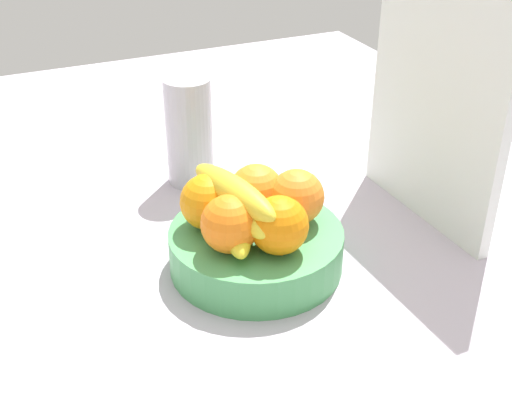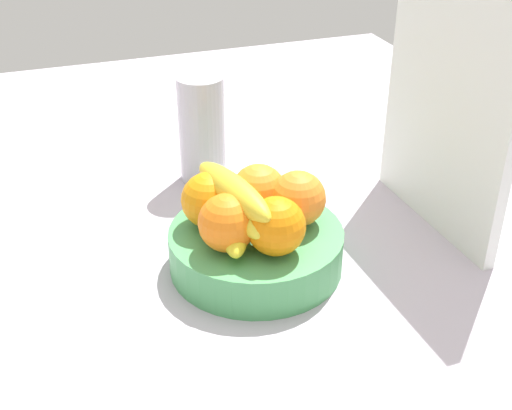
# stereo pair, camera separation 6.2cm
# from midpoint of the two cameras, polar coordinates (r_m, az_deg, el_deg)

# --- Properties ---
(ground_plane) EXTENTS (1.80, 1.40, 0.03)m
(ground_plane) POSITION_cam_midpoint_polar(r_m,az_deg,el_deg) (0.97, -0.52, -4.99)
(ground_plane) COLOR #B7ACBA
(fruit_bowl) EXTENTS (0.24, 0.24, 0.06)m
(fruit_bowl) POSITION_cam_midpoint_polar(r_m,az_deg,el_deg) (0.93, 1.91, -3.69)
(fruit_bowl) COLOR #489B59
(fruit_bowl) RESTS_ON ground_plane
(orange_front_left) EXTENTS (0.08, 0.08, 0.08)m
(orange_front_left) POSITION_cam_midpoint_polar(r_m,az_deg,el_deg) (0.92, 5.44, 0.50)
(orange_front_left) COLOR orange
(orange_front_left) RESTS_ON fruit_bowl
(orange_front_right) EXTENTS (0.08, 0.08, 0.08)m
(orange_front_right) POSITION_cam_midpoint_polar(r_m,az_deg,el_deg) (0.93, 2.07, 1.16)
(orange_front_right) COLOR orange
(orange_front_right) RESTS_ON fruit_bowl
(orange_center) EXTENTS (0.08, 0.08, 0.08)m
(orange_center) POSITION_cam_midpoint_polar(r_m,az_deg,el_deg) (0.91, -1.93, 0.33)
(orange_center) COLOR orange
(orange_center) RESTS_ON fruit_bowl
(orange_back_left) EXTENTS (0.08, 0.08, 0.08)m
(orange_back_left) POSITION_cam_midpoint_polar(r_m,az_deg,el_deg) (0.86, -0.32, -1.53)
(orange_back_left) COLOR orange
(orange_back_left) RESTS_ON fruit_bowl
(orange_back_right) EXTENTS (0.08, 0.08, 0.08)m
(orange_back_right) POSITION_cam_midpoint_polar(r_m,az_deg,el_deg) (0.85, 3.75, -1.82)
(orange_back_right) COLOR orange
(orange_back_right) RESTS_ON fruit_bowl
(banana_bunch) EXTENTS (0.18, 0.09, 0.08)m
(banana_bunch) POSITION_cam_midpoint_polar(r_m,az_deg,el_deg) (0.89, 0.47, 0.02)
(banana_bunch) COLOR yellow
(banana_bunch) RESTS_ON fruit_bowl
(cutting_board) EXTENTS (0.28, 0.03, 0.36)m
(cutting_board) POSITION_cam_midpoint_polar(r_m,az_deg,el_deg) (1.01, 17.33, 7.54)
(cutting_board) COLOR silver
(cutting_board) RESTS_ON ground_plane
(thermos_tumbler) EXTENTS (0.08, 0.08, 0.18)m
(thermos_tumbler) POSITION_cam_midpoint_polar(r_m,az_deg,el_deg) (1.13, -2.95, 6.26)
(thermos_tumbler) COLOR #B6B3BC
(thermos_tumbler) RESTS_ON ground_plane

